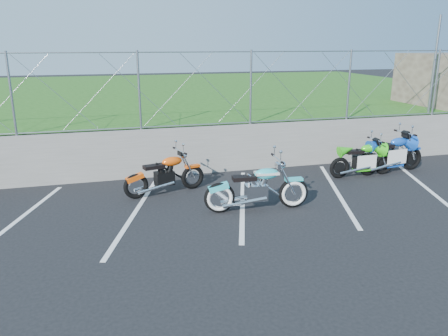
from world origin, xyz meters
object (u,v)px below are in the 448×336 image
object	(u,v)px
naked_orange	(166,176)
sportbike_green	(363,161)
cruiser_turquoise	(258,190)
sportbike_blue	(392,156)

from	to	relation	value
naked_orange	sportbike_green	bearing A→B (deg)	-14.42
cruiser_turquoise	sportbike_green	bearing A→B (deg)	28.78
cruiser_turquoise	naked_orange	bearing A→B (deg)	142.13
naked_orange	sportbike_green	world-z (taller)	naked_orange
sportbike_green	sportbike_blue	distance (m)	0.98
sportbike_green	sportbike_blue	bearing A→B (deg)	5.29
sportbike_green	cruiser_turquoise	bearing A→B (deg)	-156.16
naked_orange	cruiser_turquoise	bearing A→B (deg)	-56.86
cruiser_turquoise	sportbike_blue	distance (m)	4.84
cruiser_turquoise	sportbike_green	size ratio (longest dim) A/B	1.20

